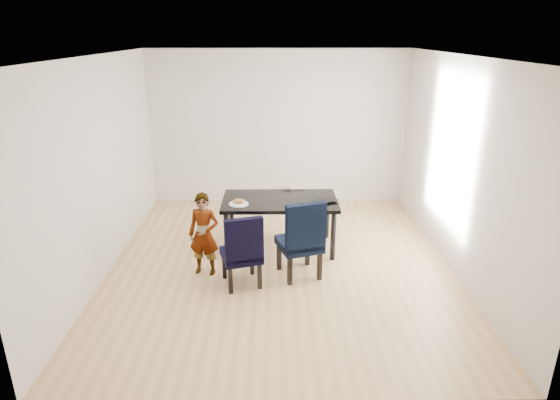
{
  "coord_description": "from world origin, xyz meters",
  "views": [
    {
      "loc": [
        -0.08,
        -5.65,
        2.97
      ],
      "look_at": [
        0.0,
        0.2,
        0.85
      ],
      "focal_mm": 30.0,
      "sensor_mm": 36.0,
      "label": 1
    }
  ],
  "objects_px": {
    "chair_right": "(299,237)",
    "child": "(204,234)",
    "laptop": "(323,200)",
    "plate": "(239,204)",
    "dining_table": "(280,224)",
    "chair_left": "(241,249)"
  },
  "relations": [
    {
      "from": "child",
      "to": "laptop",
      "type": "xyz_separation_m",
      "value": [
        1.57,
        0.63,
        0.22
      ]
    },
    {
      "from": "child",
      "to": "laptop",
      "type": "relative_size",
      "value": 2.95
    },
    {
      "from": "chair_left",
      "to": "laptop",
      "type": "bearing_deg",
      "value": 23.8
    },
    {
      "from": "child",
      "to": "laptop",
      "type": "height_order",
      "value": "child"
    },
    {
      "from": "dining_table",
      "to": "chair_left",
      "type": "relative_size",
      "value": 1.69
    },
    {
      "from": "chair_left",
      "to": "plate",
      "type": "distance_m",
      "value": 0.86
    },
    {
      "from": "dining_table",
      "to": "child",
      "type": "distance_m",
      "value": 1.22
    },
    {
      "from": "child",
      "to": "chair_left",
      "type": "bearing_deg",
      "value": -19.51
    },
    {
      "from": "child",
      "to": "plate",
      "type": "bearing_deg",
      "value": 62.89
    },
    {
      "from": "plate",
      "to": "chair_right",
      "type": "bearing_deg",
      "value": -36.36
    },
    {
      "from": "chair_right",
      "to": "child",
      "type": "xyz_separation_m",
      "value": [
        -1.21,
        0.06,
        0.02
      ]
    },
    {
      "from": "plate",
      "to": "child",
      "type": "bearing_deg",
      "value": -127.99
    },
    {
      "from": "chair_right",
      "to": "laptop",
      "type": "relative_size",
      "value": 2.85
    },
    {
      "from": "chair_right",
      "to": "child",
      "type": "height_order",
      "value": "child"
    },
    {
      "from": "child",
      "to": "chair_right",
      "type": "bearing_deg",
      "value": 7.9
    },
    {
      "from": "chair_left",
      "to": "laptop",
      "type": "distance_m",
      "value": 1.45
    },
    {
      "from": "child",
      "to": "plate",
      "type": "relative_size",
      "value": 4.05
    },
    {
      "from": "child",
      "to": "plate",
      "type": "distance_m",
      "value": 0.7
    },
    {
      "from": "dining_table",
      "to": "child",
      "type": "bearing_deg",
      "value": -143.53
    },
    {
      "from": "chair_left",
      "to": "chair_right",
      "type": "xyz_separation_m",
      "value": [
        0.72,
        0.22,
        0.05
      ]
    },
    {
      "from": "laptop",
      "to": "child",
      "type": "bearing_deg",
      "value": -2.41
    },
    {
      "from": "chair_left",
      "to": "child",
      "type": "distance_m",
      "value": 0.57
    }
  ]
}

